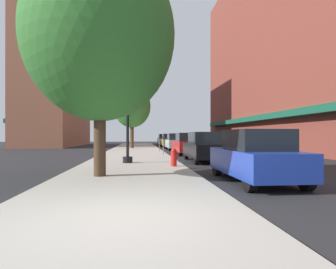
{
  "coord_description": "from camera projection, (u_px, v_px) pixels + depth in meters",
  "views": [
    {
      "loc": [
        0.35,
        -4.96,
        1.49
      ],
      "look_at": [
        2.57,
        17.51,
        1.54
      ],
      "focal_mm": 31.25,
      "sensor_mm": 36.0,
      "label": 1
    }
  ],
  "objects": [
    {
      "name": "car_silver",
      "position": [
        176.0,
        142.0,
        29.08
      ],
      "size": [
        1.8,
        4.3,
        1.66
      ],
      "rotation": [
        0.0,
        0.0,
        0.01
      ],
      "color": "black",
      "rests_on": "ground"
    },
    {
      "name": "sidewalk_slab",
      "position": [
        135.0,
        153.0,
        23.8
      ],
      "size": [
        4.8,
        50.0,
        0.12
      ],
      "primitive_type": "cube",
      "color": "#A8A399",
      "rests_on": "ground"
    },
    {
      "name": "fire_hydrant",
      "position": [
        174.0,
        157.0,
        12.84
      ],
      "size": [
        0.33,
        0.26,
        0.79
      ],
      "color": "red",
      "rests_on": "sidewalk_slab"
    },
    {
      "name": "tree_near",
      "position": [
        132.0,
        106.0,
        31.35
      ],
      "size": [
        4.0,
        4.0,
        6.79
      ],
      "color": "#4C3823",
      "rests_on": "sidewalk_slab"
    },
    {
      "name": "building_far_background",
      "position": [
        57.0,
        73.0,
        40.65
      ],
      "size": [
        6.8,
        18.0,
        20.34
      ],
      "color": "#9E6047",
      "rests_on": "ground"
    },
    {
      "name": "parking_meter_far",
      "position": [
        159.0,
        141.0,
        24.66
      ],
      "size": [
        0.14,
        0.09,
        1.31
      ],
      "color": "slate",
      "rests_on": "sidewalk_slab"
    },
    {
      "name": "ground_plane",
      "position": [
        185.0,
        154.0,
        23.2
      ],
      "size": [
        90.0,
        90.0,
        0.0
      ],
      "primitive_type": "plane",
      "color": "#232326"
    },
    {
      "name": "car_red",
      "position": [
        187.0,
        144.0,
        22.14
      ],
      "size": [
        1.8,
        4.3,
        1.66
      ],
      "rotation": [
        0.0,
        0.0,
        -0.04
      ],
      "color": "black",
      "rests_on": "ground"
    },
    {
      "name": "tree_mid",
      "position": [
        100.0,
        35.0,
        9.78
      ],
      "size": [
        5.02,
        5.02,
        7.61
      ],
      "color": "#422D1E",
      "rests_on": "sidewalk_slab"
    },
    {
      "name": "car_black",
      "position": [
        205.0,
        147.0,
        16.3
      ],
      "size": [
        1.8,
        4.3,
        1.66
      ],
      "rotation": [
        0.0,
        0.0,
        0.01
      ],
      "color": "black",
      "rests_on": "ground"
    },
    {
      "name": "building_right_brick",
      "position": [
        291.0,
        39.0,
        28.29
      ],
      "size": [
        6.8,
        40.0,
        21.62
      ],
      "color": "brown",
      "rests_on": "ground"
    },
    {
      "name": "car_yellow",
      "position": [
        169.0,
        141.0,
        35.7
      ],
      "size": [
        1.8,
        4.3,
        1.66
      ],
      "rotation": [
        0.0,
        0.0,
        -0.03
      ],
      "color": "black",
      "rests_on": "ground"
    },
    {
      "name": "car_blue",
      "position": [
        255.0,
        157.0,
        9.23
      ],
      "size": [
        1.8,
        4.3,
        1.66
      ],
      "rotation": [
        0.0,
        0.0,
        0.01
      ],
      "color": "black",
      "rests_on": "ground"
    },
    {
      "name": "lamppost",
      "position": [
        128.0,
        100.0,
        14.43
      ],
      "size": [
        0.48,
        0.48,
        5.9
      ],
      "color": "black",
      "rests_on": "sidewalk_slab"
    },
    {
      "name": "car_green",
      "position": [
        164.0,
        140.0,
        42.7
      ],
      "size": [
        1.8,
        4.3,
        1.66
      ],
      "rotation": [
        0.0,
        0.0,
        0.04
      ],
      "color": "black",
      "rests_on": "ground"
    },
    {
      "name": "parking_meter_near",
      "position": [
        163.0,
        143.0,
        20.49
      ],
      "size": [
        0.14,
        0.09,
        1.31
      ],
      "color": "slate",
      "rests_on": "sidewalk_slab"
    }
  ]
}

